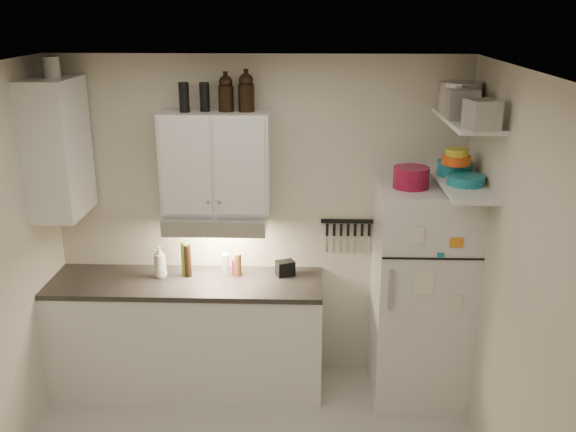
{
  "coord_description": "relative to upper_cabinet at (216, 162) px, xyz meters",
  "views": [
    {
      "loc": [
        0.39,
        -3.3,
        2.93
      ],
      "look_at": [
        0.25,
        0.9,
        1.55
      ],
      "focal_mm": 40.0,
      "sensor_mm": 36.0,
      "label": 1
    }
  ],
  "objects": [
    {
      "name": "countertop",
      "position": [
        -0.25,
        -0.14,
        -0.93
      ],
      "size": [
        2.1,
        0.62,
        0.04
      ],
      "primitive_type": "cube",
      "color": "#2D2927",
      "rests_on": "base_cabinet"
    },
    {
      "name": "side_cabinet",
      "position": [
        -1.14,
        -0.14,
        0.12
      ],
      "size": [
        0.33,
        0.55,
        1.0
      ],
      "primitive_type": "cube",
      "color": "white",
      "rests_on": "left_wall"
    },
    {
      "name": "shelf_hi",
      "position": [
        1.75,
        -0.31,
        0.38
      ],
      "size": [
        0.3,
        0.95,
        0.03
      ],
      "primitive_type": "cube",
      "color": "white",
      "rests_on": "right_wall"
    },
    {
      "name": "book_stack",
      "position": [
        1.81,
        -0.3,
        -0.08
      ],
      "size": [
        0.31,
        0.33,
        0.09
      ],
      "primitive_type": "cube",
      "rotation": [
        0.0,
        0.0,
        0.42
      ],
      "color": "orange",
      "rests_on": "fridge"
    },
    {
      "name": "bowl_teal",
      "position": [
        1.73,
        -0.13,
        0.0
      ],
      "size": [
        0.25,
        0.25,
        0.1
      ],
      "primitive_type": "cylinder",
      "color": "teal",
      "rests_on": "shelf_lo"
    },
    {
      "name": "ceiling",
      "position": [
        0.3,
        -1.33,
        0.78
      ],
      "size": [
        3.2,
        3.0,
        0.02
      ],
      "primitive_type": "cube",
      "color": "white",
      "rests_on": "ground"
    },
    {
      "name": "tin_a",
      "position": [
        1.69,
        -0.36,
        0.49
      ],
      "size": [
        0.2,
        0.18,
        0.2
      ],
      "primitive_type": "cube",
      "rotation": [
        0.0,
        0.0,
        -0.01
      ],
      "color": "#AAAAAD",
      "rests_on": "shelf_hi"
    },
    {
      "name": "back_wall",
      "position": [
        0.3,
        0.18,
        -0.53
      ],
      "size": [
        3.2,
        0.02,
        2.6
      ],
      "primitive_type": "cube",
      "color": "beige",
      "rests_on": "ground"
    },
    {
      "name": "growler_b",
      "position": [
        0.23,
        0.02,
        0.52
      ],
      "size": [
        0.15,
        0.15,
        0.28
      ],
      "primitive_type": null,
      "rotation": [
        0.0,
        0.0,
        0.37
      ],
      "color": "black",
      "rests_on": "upper_cabinet"
    },
    {
      "name": "pepper_mill",
      "position": [
        0.14,
        -0.03,
        -0.81
      ],
      "size": [
        0.07,
        0.07,
        0.18
      ],
      "primitive_type": "cylinder",
      "rotation": [
        0.0,
        0.0,
        -0.18
      ],
      "color": "brown",
      "rests_on": "countertop"
    },
    {
      "name": "bowl_yellow",
      "position": [
        1.72,
        -0.23,
        0.14
      ],
      "size": [
        0.16,
        0.16,
        0.05
      ],
      "primitive_type": "cylinder",
      "color": "gold",
      "rests_on": "bowl_orange"
    },
    {
      "name": "knife_strip",
      "position": [
        1.0,
        0.15,
        -0.51
      ],
      "size": [
        0.42,
        0.02,
        0.03
      ],
      "primitive_type": "cube",
      "color": "black",
      "rests_on": "back_wall"
    },
    {
      "name": "fridge",
      "position": [
        1.55,
        -0.18,
        -0.98
      ],
      "size": [
        0.7,
        0.68,
        1.7
      ],
      "primitive_type": "cube",
      "color": "silver",
      "rests_on": "floor"
    },
    {
      "name": "side_jar",
      "position": [
        -1.11,
        -0.14,
        0.7
      ],
      "size": [
        0.13,
        0.13,
        0.15
      ],
      "primitive_type": "cylinder",
      "rotation": [
        0.0,
        0.0,
        -0.18
      ],
      "color": "silver",
      "rests_on": "side_cabinet"
    },
    {
      "name": "thermos_a",
      "position": [
        -0.07,
        0.01,
        0.48
      ],
      "size": [
        0.09,
        0.09,
        0.21
      ],
      "primitive_type": "cylinder",
      "rotation": [
        0.0,
        0.0,
        0.24
      ],
      "color": "black",
      "rests_on": "upper_cabinet"
    },
    {
      "name": "thermos_b",
      "position": [
        -0.21,
        -0.03,
        0.48
      ],
      "size": [
        0.09,
        0.09,
        0.21
      ],
      "primitive_type": "cylinder",
      "rotation": [
        0.0,
        0.0,
        -0.31
      ],
      "color": "black",
      "rests_on": "upper_cabinet"
    },
    {
      "name": "clear_bottle",
      "position": [
        0.05,
        -0.02,
        -0.82
      ],
      "size": [
        0.07,
        0.07,
        0.17
      ],
      "primitive_type": "cylinder",
      "rotation": [
        0.0,
        0.0,
        -0.34
      ],
      "color": "silver",
      "rests_on": "countertop"
    },
    {
      "name": "bowl_orange",
      "position": [
        1.72,
        -0.23,
        0.08
      ],
      "size": [
        0.2,
        0.2,
        0.06
      ],
      "primitive_type": "cylinder",
      "color": "#F05116",
      "rests_on": "bowl_teal"
    },
    {
      "name": "caddy",
      "position": [
        0.51,
        -0.01,
        -0.85
      ],
      "size": [
        0.16,
        0.14,
        0.12
      ],
      "primitive_type": "cube",
      "rotation": [
        0.0,
        0.0,
        0.41
      ],
      "color": "black",
      "rests_on": "countertop"
    },
    {
      "name": "range_hood",
      "position": [
        0.0,
        -0.06,
        -0.44
      ],
      "size": [
        0.76,
        0.46,
        0.12
      ],
      "primitive_type": "cube",
      "color": "silver",
      "rests_on": "back_wall"
    },
    {
      "name": "growler_a",
      "position": [
        0.09,
        0.01,
        0.51
      ],
      "size": [
        0.12,
        0.12,
        0.27
      ],
      "primitive_type": null,
      "rotation": [
        0.0,
        0.0,
        0.05
      ],
      "color": "black",
      "rests_on": "upper_cabinet"
    },
    {
      "name": "right_wall",
      "position": [
        1.91,
        -1.33,
        -0.53
      ],
      "size": [
        0.02,
        3.0,
        2.6
      ],
      "primitive_type": "cube",
      "color": "beige",
      "rests_on": "ground"
    },
    {
      "name": "vinegar_bottle",
      "position": [
        -0.24,
        -0.05,
        -0.78
      ],
      "size": [
        0.07,
        0.07,
        0.26
      ],
      "primitive_type": "cylinder",
      "rotation": [
        0.0,
        0.0,
        0.31
      ],
      "color": "black",
      "rests_on": "countertop"
    },
    {
      "name": "oil_bottle",
      "position": [
        -0.27,
        -0.03,
        -0.77
      ],
      "size": [
        0.07,
        0.07,
        0.27
      ],
      "primitive_type": "cylinder",
      "rotation": [
        0.0,
        0.0,
        -0.43
      ],
      "color": "#53681A",
      "rests_on": "countertop"
    },
    {
      "name": "base_cabinet",
      "position": [
        -0.25,
        -0.14,
        -1.39
      ],
      "size": [
        2.1,
        0.6,
        0.88
      ],
      "primitive_type": "cube",
      "color": "white",
      "rests_on": "floor"
    },
    {
      "name": "spice_jar",
      "position": [
        1.52,
        -0.18,
        -0.07
      ],
      "size": [
        0.07,
        0.07,
        0.11
      ],
      "primitive_type": "cylinder",
      "rotation": [
        0.0,
        0.0,
        0.02
      ],
      "color": "silver",
      "rests_on": "fridge"
    },
    {
      "name": "upper_cabinet",
      "position": [
        0.0,
        0.0,
        0.0
      ],
      "size": [
        0.8,
        0.33,
        0.75
      ],
      "primitive_type": "cube",
      "color": "white",
      "rests_on": "back_wall"
    },
    {
      "name": "stock_pot",
      "position": [
        1.75,
        -0.08,
        0.5
      ],
      "size": [
        0.32,
        0.32,
        0.21
      ],
      "primitive_type": "cylinder",
      "rotation": [
        0.0,
        0.0,
        0.06
      ],
      "color": "silver",
      "rests_on": "shelf_hi"
    },
    {
      "name": "dutch_oven",
      "position": [
        1.42,
        -0.21,
        -0.05
      ],
      "size": [
        0.26,
        0.26,
        0.15
      ],
      "primitive_type": "cylinder",
      "rotation": [
        0.0,
        0.0,
        -0.03
      ],
      "color": "maroon",
      "rests_on": "fridge"
    },
    {
      "name": "red_jar",
      "position": [
        0.13,
        -0.0,
        -0.84
      ],
      "size": [
        0.08,
        0.08,
        0.13
      ],
      "primitive_type": "cylinder",
      "rotation": [
        0.0,
        0.0,
        -0.22
      ],
      "color": "maroon",
      "rests_on": "countertop"
    },
    {
      "name": "tin_b",
      "position": [
        1.74,
        -0.71,
        0.48
      ],
      "size": [
        0.22,
        0.22,
        0.18
      ],
      "primitive_type": "cube",
      "rotation": [
        0.0,
        0.0,
        0.24
      ],
      "color": "#AAAAAD",
      "rests_on": "shelf_hi"
    },
    {
      "name": "plates",
      "position": [
        1.76,
        -0.39,
        -0.02
      ],
      "size": [
        0.31,
        0.31,
        0.06
      ],
      "primitive_type": "cylinder",
      "rotation": [
        0.0,
        0.0,
        0.26
      ],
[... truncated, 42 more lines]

